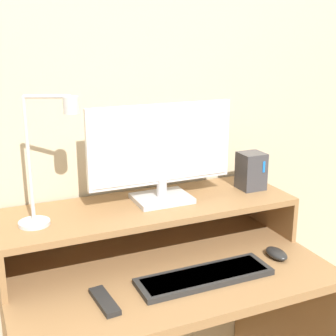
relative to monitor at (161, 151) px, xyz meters
The scene contains 9 objects.
wall_back 0.27m from the monitor, 106.80° to the left, with size 6.00×0.05×2.50m.
desk 0.59m from the monitor, 108.83° to the right, with size 1.03×0.62×0.72m.
monitor_shelf 0.22m from the monitor, 163.20° to the right, with size 1.03×0.33×0.17m.
monitor is the anchor object (origin of this frame).
desk_lamp 0.40m from the monitor, behind, with size 0.20×0.12×0.40m.
router_dock 0.38m from the monitor, ahead, with size 0.09×0.09×0.14m.
keyboard 0.44m from the monitor, 85.34° to the right, with size 0.43×0.13×0.02m.
mouse 0.53m from the monitor, 39.13° to the right, with size 0.06×0.10×0.03m.
remote_control 0.54m from the monitor, 135.83° to the right, with size 0.05×0.15×0.02m.
Camera 1 is at (-0.55, -0.96, 1.47)m, focal length 50.00 mm.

